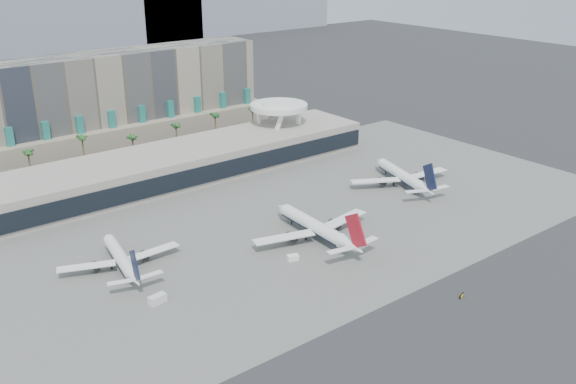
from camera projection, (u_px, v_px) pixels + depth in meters
ground at (374, 284)px, 180.77m from camera, size 900.00×900.00×0.00m
apron_pad at (260, 221)px, 220.96m from camera, size 260.00×130.00×0.06m
hotel at (131, 104)px, 307.82m from camera, size 140.00×30.00×42.00m
terminal at (180, 162)px, 258.67m from camera, size 170.00×32.50×14.50m
saucer_structure at (279, 110)px, 290.35m from camera, size 26.00×26.00×21.89m
palm_row at (155, 131)px, 286.92m from camera, size 157.80×2.80×13.10m
airliner_left at (121, 258)px, 188.33m from camera, size 36.17×37.52×13.03m
airliner_centre at (316, 227)px, 206.77m from camera, size 44.48×45.86×15.82m
airliner_right at (403, 176)px, 251.69m from camera, size 41.37×42.85×15.22m
service_vehicle_a at (157, 299)px, 170.84m from camera, size 5.07×3.02×2.33m
service_vehicle_b at (293, 258)px, 193.72m from camera, size 3.85×2.89×1.76m
taxiway_sign at (462, 296)px, 173.70m from camera, size 2.38×1.05×1.09m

